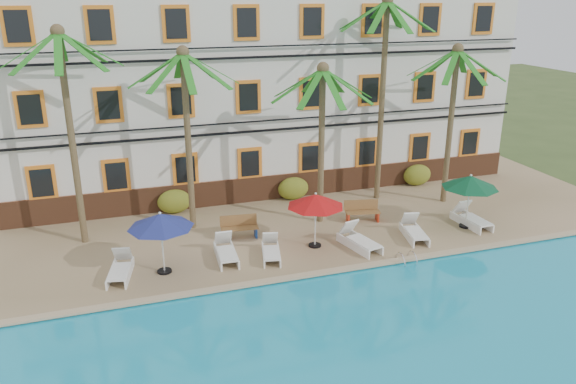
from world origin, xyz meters
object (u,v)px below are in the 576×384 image
object	(u,v)px
palm_e	(453,102)
lounger_f	(471,218)
palm_d	(383,75)
umbrella_red	(316,201)
lounger_a	(120,269)
umbrella_green	(470,182)
bench_left	(239,226)
lounger_e	(414,231)
lounger_b	(226,251)
umbrella_blue	(160,221)
lounger_c	(271,251)
palm_b	(186,114)
palm_c	(322,121)
palm_a	(68,109)
lounger_d	(359,240)
bench_right	(362,211)
pool_ladder	(406,261)

from	to	relation	value
palm_e	lounger_f	world-z (taller)	palm_e
palm_d	umbrella_red	size ratio (longest dim) A/B	4.17
lounger_a	lounger_f	size ratio (longest dim) A/B	0.98
umbrella_green	bench_left	world-z (taller)	umbrella_green
umbrella_red	umbrella_green	bearing A→B (deg)	-1.68
umbrella_green	lounger_f	size ratio (longest dim) A/B	1.14
umbrella_green	lounger_e	world-z (taller)	umbrella_green
lounger_f	lounger_b	bearing A→B (deg)	179.40
lounger_b	bench_left	distance (m)	2.00
palm_e	umbrella_blue	world-z (taller)	palm_e
lounger_c	bench_left	distance (m)	2.28
palm_b	umbrella_green	distance (m)	11.94
palm_c	lounger_b	xyz separation A→B (m)	(-4.69, -2.34, -4.15)
lounger_c	bench_left	bearing A→B (deg)	107.63
umbrella_blue	palm_d	bearing A→B (deg)	23.13
umbrella_green	lounger_c	distance (m)	8.87
palm_a	palm_d	size ratio (longest dim) A/B	0.90
lounger_f	umbrella_red	bearing A→B (deg)	179.19
palm_b	lounger_c	distance (m)	6.39
umbrella_blue	lounger_a	bearing A→B (deg)	173.83
palm_a	palm_c	size ratio (longest dim) A/B	1.23
palm_c	palm_e	world-z (taller)	palm_e
umbrella_red	lounger_d	distance (m)	2.33
palm_a	umbrella_red	xyz separation A→B (m)	(8.59, -3.29, -3.44)
palm_a	lounger_e	distance (m)	14.19
lounger_d	lounger_f	size ratio (longest dim) A/B	1.05
umbrella_red	lounger_d	size ratio (longest dim) A/B	1.04
lounger_c	lounger_f	distance (m)	9.02
umbrella_green	bench_right	world-z (taller)	umbrella_green
palm_e	lounger_b	distance (m)	12.37
umbrella_blue	pool_ladder	size ratio (longest dim) A/B	3.11
umbrella_blue	bench_left	bearing A→B (deg)	32.90
palm_b	pool_ladder	xyz separation A→B (m)	(6.99, -5.70, -4.86)
palm_b	lounger_c	bearing A→B (deg)	-58.55
palm_c	palm_e	size ratio (longest dim) A/B	0.93
lounger_d	lounger_e	distance (m)	2.54
umbrella_blue	bench_right	world-z (taller)	umbrella_blue
lounger_b	bench_left	world-z (taller)	lounger_b
lounger_a	umbrella_green	bearing A→B (deg)	-0.03
umbrella_red	lounger_a	xyz separation A→B (m)	(-7.37, -0.19, -1.61)
palm_b	umbrella_green	world-z (taller)	palm_b
bench_left	lounger_e	bearing A→B (deg)	-18.56
lounger_b	lounger_e	size ratio (longest dim) A/B	0.97
palm_c	lounger_b	world-z (taller)	palm_c
umbrella_blue	lounger_f	xyz separation A→B (m)	(12.97, 0.25, -1.66)
palm_b	umbrella_red	distance (m)	6.18
palm_d	pool_ladder	xyz separation A→B (m)	(-2.06, -6.52, -5.91)
palm_a	umbrella_blue	world-z (taller)	palm_a
lounger_b	lounger_c	distance (m)	1.69
lounger_b	lounger_e	bearing A→B (deg)	-3.77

